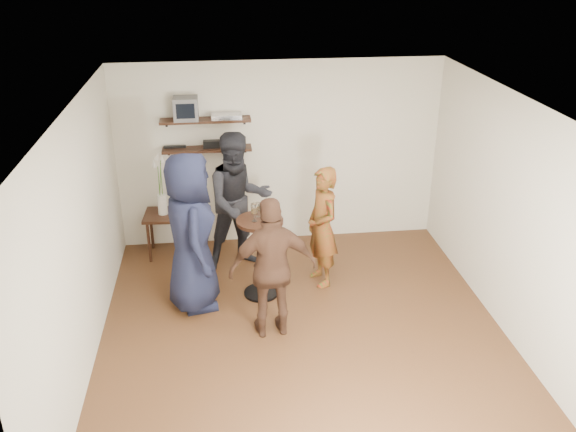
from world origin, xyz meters
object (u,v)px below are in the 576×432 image
Objects in this scene: drinks_table at (260,247)px; person_brown at (273,268)px; radio at (211,144)px; side_table at (164,220)px; person_dark at (239,201)px; crt_monitor at (186,108)px; person_navy at (191,233)px; dvd_deck at (227,116)px; person_plaid at (322,227)px.

person_brown reaches higher than drinks_table.
radio reaches higher than side_table.
person_dark is at bearing 105.13° from drinks_table.
person_navy is at bearing -88.81° from crt_monitor.
dvd_deck reaches higher than person_brown.
person_navy is at bearing -107.63° from dvd_deck.
radio reaches higher than drinks_table.
crt_monitor reaches higher than drinks_table.
person_dark is (-1.01, 0.58, 0.15)m from person_plaid.
drinks_table is 0.88m from person_navy.
radio is 1.68m from person_navy.
person_dark is (-0.21, 0.79, 0.27)m from drinks_table.
person_dark is 1.14× the size of person_brown.
side_table is at bearing -151.85° from crt_monitor.
radio is 0.92m from person_dark.
radio is at bearing 110.57° from drinks_table.
person_plaid is at bearing -42.35° from radio.
side_table is at bearing -62.40° from person_brown.
dvd_deck is at bearing -152.65° from person_plaid.
side_table is 0.61× the size of drinks_table.
drinks_table is at bearing -44.49° from side_table.
side_table is at bearing 135.51° from drinks_table.
crt_monitor reaches higher than dvd_deck.
side_table is 1.48m from person_navy.
radio is (-0.22, 0.00, -0.38)m from dvd_deck.
side_table is (-0.70, -0.21, -1.00)m from radio.
side_table is at bearing 8.06° from person_navy.
crt_monitor is at bearing -141.62° from person_plaid.
person_navy is at bearing -170.55° from drinks_table.
crt_monitor is 2.70m from person_brown.
dvd_deck is 1.88m from person_navy.
drinks_table is (0.84, -1.42, -1.36)m from crt_monitor.
person_dark is (0.32, -0.63, -0.59)m from radio.
crt_monitor is 1.57m from side_table.
crt_monitor is at bearing 28.15° from side_table.
drinks_table is (0.53, -1.42, -0.86)m from radio.
person_brown is at bearing -94.95° from person_dark.
person_navy is (-0.81, -0.13, 0.31)m from drinks_table.
side_table is 0.33× the size of person_dark.
dvd_deck is (0.53, 0.00, -0.12)m from crt_monitor.
side_table is 0.40× the size of person_plaid.
dvd_deck is 1.99m from person_plaid.
person_plaid reaches higher than drinks_table.
side_table is 1.18m from person_dark.
person_brown is at bearing -137.11° from person_navy.
crt_monitor is 0.31× the size of drinks_table.
person_dark is at bearing -42.16° from person_navy.
person_plaid is (2.03, -1.00, 0.26)m from side_table.
dvd_deck is 1.91m from drinks_table.
side_table is at bearing 142.47° from person_dark.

